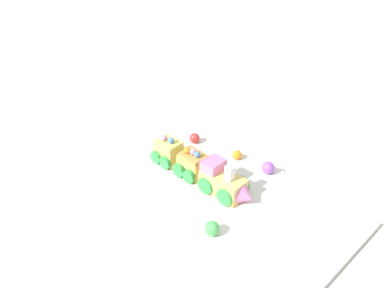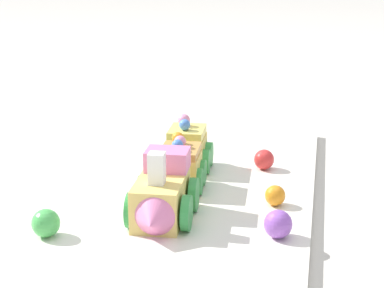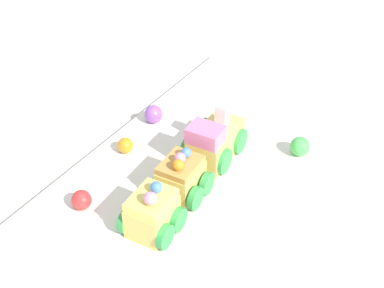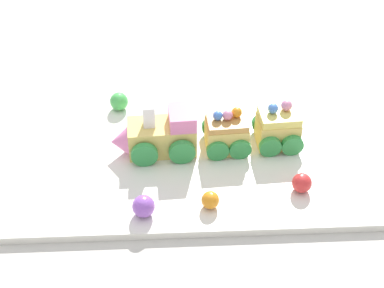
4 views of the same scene
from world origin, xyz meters
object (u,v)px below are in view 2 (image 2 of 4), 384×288
Objects in this scene: gumball_orange at (275,194)px; cake_car_caramel at (178,168)px; gumball_purple at (278,224)px; cake_car_lemon at (187,149)px; gumball_red at (264,160)px; gumball_green at (46,223)px; cake_train_locomotive at (163,197)px.

cake_car_caramel is at bearing -102.87° from gumball_orange.
cake_car_caramel reaches higher than gumball_orange.
cake_car_caramel reaches higher than gumball_purple.
cake_car_lemon is at bearing -145.06° from gumball_purple.
gumball_red is at bearing 95.98° from cake_car_lemon.
gumball_red is (-0.12, -0.02, 0.00)m from gumball_orange.
gumball_orange is 0.12m from gumball_red.
gumball_orange is (0.11, 0.13, -0.02)m from cake_car_lemon.
gumball_orange is at bearing 73.64° from cake_car_caramel.
gumball_purple is (0.21, 0.03, 0.00)m from gumball_red.
gumball_purple and gumball_green have the same top height.
cake_train_locomotive is 4.62× the size of gumball_red.
gumball_purple reaches higher than gumball_red.
cake_car_lemon is 0.24m from gumball_purple.
cake_car_lemon is at bearing -179.95° from cake_train_locomotive.
cake_car_lemon is 0.17m from gumball_orange.
gumball_green is at bearing -62.82° from cake_train_locomotive.
cake_car_lemon reaches higher than gumball_orange.
gumball_red is (-0.20, 0.09, -0.01)m from cake_train_locomotive.
gumball_red is at bearing 130.50° from cake_car_caramel.
cake_train_locomotive is at bearing 0.05° from cake_car_lemon.
gumball_orange is at bearing -173.92° from gumball_purple.
cake_train_locomotive is 0.10m from cake_car_caramel.
cake_car_caramel is (-0.10, -0.01, -0.00)m from cake_train_locomotive.
cake_car_lemon is 2.47× the size of gumball_green.
cake_train_locomotive is 5.25× the size of gumball_orange.
cake_car_caramel reaches higher than gumball_green.
cake_car_caramel is 2.54× the size of gumball_red.
cake_train_locomotive is at bearing 120.68° from gumball_green.
gumball_red is 0.22m from gumball_purple.
gumball_purple is at bearing 100.99° from gumball_green.
cake_train_locomotive reaches higher than gumball_orange.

